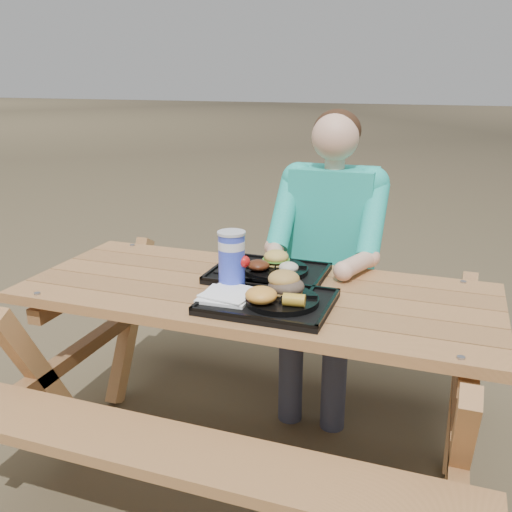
% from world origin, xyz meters
% --- Properties ---
extents(ground, '(60.00, 60.00, 0.00)m').
position_xyz_m(ground, '(0.00, 0.00, 0.00)').
color(ground, '#999999').
rests_on(ground, ground).
extents(picnic_table, '(1.80, 1.49, 0.75)m').
position_xyz_m(picnic_table, '(0.00, 0.00, 0.38)').
color(picnic_table, '#999999').
rests_on(picnic_table, ground).
extents(tray_near, '(0.45, 0.35, 0.02)m').
position_xyz_m(tray_near, '(0.10, -0.15, 0.76)').
color(tray_near, black).
rests_on(tray_near, picnic_table).
extents(tray_far, '(0.45, 0.35, 0.02)m').
position_xyz_m(tray_far, '(0.00, 0.14, 0.76)').
color(tray_far, black).
rests_on(tray_far, picnic_table).
extents(plate_near, '(0.26, 0.26, 0.02)m').
position_xyz_m(plate_near, '(0.15, -0.15, 0.78)').
color(plate_near, black).
rests_on(plate_near, tray_near).
extents(plate_far, '(0.26, 0.26, 0.02)m').
position_xyz_m(plate_far, '(0.03, 0.15, 0.78)').
color(plate_far, black).
rests_on(plate_far, tray_far).
extents(napkin_stack, '(0.19, 0.19, 0.02)m').
position_xyz_m(napkin_stack, '(-0.05, -0.17, 0.78)').
color(napkin_stack, white).
rests_on(napkin_stack, tray_near).
extents(soda_cup, '(0.10, 0.10, 0.20)m').
position_xyz_m(soda_cup, '(-0.08, -0.05, 0.87)').
color(soda_cup, '#1C31D5').
rests_on(soda_cup, tray_near).
extents(condiment_bbq, '(0.05, 0.05, 0.03)m').
position_xyz_m(condiment_bbq, '(0.11, -0.02, 0.78)').
color(condiment_bbq, black).
rests_on(condiment_bbq, tray_near).
extents(condiment_mustard, '(0.05, 0.05, 0.03)m').
position_xyz_m(condiment_mustard, '(0.15, -0.02, 0.79)').
color(condiment_mustard, '#F6AC1B').
rests_on(condiment_mustard, tray_near).
extents(sandwich, '(0.12, 0.12, 0.12)m').
position_xyz_m(sandwich, '(0.15, -0.10, 0.85)').
color(sandwich, '#B98941').
rests_on(sandwich, plate_near).
extents(mac_cheese, '(0.11, 0.11, 0.06)m').
position_xyz_m(mac_cheese, '(0.10, -0.22, 0.82)').
color(mac_cheese, gold).
rests_on(mac_cheese, plate_near).
extents(corn_cob, '(0.08, 0.08, 0.04)m').
position_xyz_m(corn_cob, '(0.21, -0.21, 0.81)').
color(corn_cob, gold).
rests_on(corn_cob, plate_near).
extents(cutlery_far, '(0.05, 0.16, 0.01)m').
position_xyz_m(cutlery_far, '(-0.17, 0.14, 0.77)').
color(cutlery_far, black).
rests_on(cutlery_far, tray_far).
extents(burger, '(0.10, 0.10, 0.09)m').
position_xyz_m(burger, '(0.02, 0.18, 0.84)').
color(burger, gold).
rests_on(burger, plate_far).
extents(baked_beans, '(0.09, 0.09, 0.04)m').
position_xyz_m(baked_beans, '(-0.02, 0.09, 0.81)').
color(baked_beans, '#532310').
rests_on(baked_beans, plate_far).
extents(potato_salad, '(0.08, 0.08, 0.04)m').
position_xyz_m(potato_salad, '(0.10, 0.11, 0.81)').
color(potato_salad, beige).
rests_on(potato_salad, plate_far).
extents(diner, '(0.48, 0.84, 1.28)m').
position_xyz_m(diner, '(0.16, 0.60, 0.64)').
color(diner, teal).
rests_on(diner, ground).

